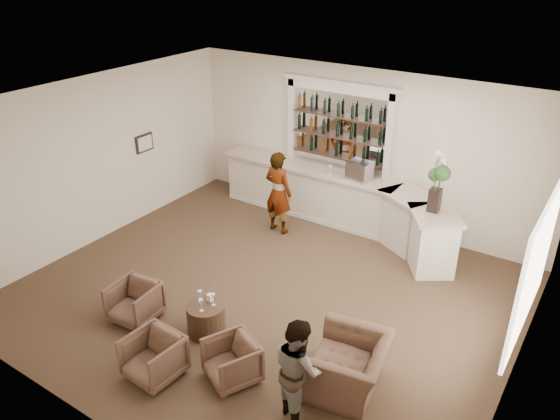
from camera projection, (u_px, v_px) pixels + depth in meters
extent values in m
plane|color=brown|center=(266.00, 294.00, 9.46)|extent=(8.00, 8.00, 0.00)
cube|color=beige|center=(361.00, 147.00, 11.35)|extent=(8.00, 0.04, 3.30)
cube|color=beige|center=(98.00, 159.00, 10.72)|extent=(0.04, 7.00, 3.30)
cube|color=beige|center=(529.00, 287.00, 6.75)|extent=(0.04, 7.00, 3.30)
cube|color=white|center=(263.00, 108.00, 8.01)|extent=(8.00, 7.00, 0.04)
cube|color=white|center=(536.00, 265.00, 7.12)|extent=(0.05, 2.40, 1.90)
cube|color=black|center=(144.00, 143.00, 11.60)|extent=(0.04, 0.46, 0.38)
cube|color=beige|center=(145.00, 143.00, 11.59)|extent=(0.01, 0.38, 0.30)
cube|color=beige|center=(310.00, 191.00, 12.07)|extent=(4.00, 0.70, 1.08)
cube|color=beige|center=(310.00, 167.00, 11.81)|extent=(4.10, 0.82, 0.06)
cube|color=beige|center=(406.00, 222.00, 10.74)|extent=(1.12, 1.04, 1.08)
cube|color=beige|center=(409.00, 196.00, 10.47)|extent=(1.27, 1.19, 0.06)
cube|color=beige|center=(432.00, 242.00, 10.00)|extent=(1.08, 1.14, 1.08)
cube|color=beige|center=(435.00, 215.00, 9.74)|extent=(1.24, 1.29, 0.06)
cube|color=beige|center=(302.00, 216.00, 12.04)|extent=(4.00, 0.06, 0.10)
cube|color=white|center=(340.00, 130.00, 11.45)|extent=(2.15, 0.02, 1.65)
cube|color=beige|center=(292.00, 143.00, 12.20)|extent=(0.14, 0.16, 2.90)
cube|color=beige|center=(388.00, 164.00, 11.06)|extent=(0.14, 0.16, 2.90)
cube|color=beige|center=(341.00, 88.00, 11.01)|extent=(2.52, 0.16, 0.18)
cube|color=beige|center=(341.00, 82.00, 10.96)|extent=(2.64, 0.20, 0.08)
cube|color=#37241B|center=(336.00, 157.00, 11.62)|extent=(2.05, 0.20, 0.03)
cube|color=#37241B|center=(337.00, 137.00, 11.43)|extent=(2.05, 0.20, 0.03)
cube|color=#37241B|center=(338.00, 117.00, 11.23)|extent=(2.05, 0.20, 0.03)
cylinder|color=#4B3320|center=(206.00, 319.00, 8.44)|extent=(0.59, 0.59, 0.50)
imported|color=gray|center=(278.00, 193.00, 11.17)|extent=(0.67, 0.47, 1.76)
imported|color=gray|center=(298.00, 369.00, 6.76)|extent=(0.90, 0.85, 1.46)
imported|color=brown|center=(135.00, 302.00, 8.70)|extent=(0.76, 0.77, 0.65)
imported|color=brown|center=(154.00, 357.00, 7.54)|extent=(0.75, 0.77, 0.66)
imported|color=brown|center=(232.00, 361.00, 7.50)|extent=(0.90, 0.91, 0.62)
imported|color=brown|center=(348.00, 366.00, 7.33)|extent=(1.18, 1.30, 0.74)
cube|color=#B0B0B4|center=(360.00, 171.00, 11.01)|extent=(0.49, 0.42, 0.40)
cube|color=black|center=(435.00, 200.00, 9.72)|extent=(0.20, 0.20, 0.44)
cube|color=white|center=(210.00, 298.00, 8.42)|extent=(0.08, 0.08, 0.12)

